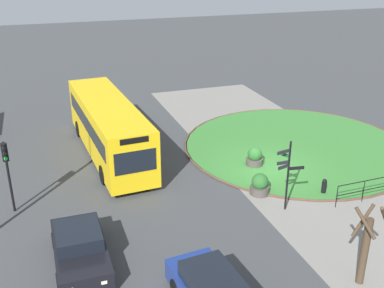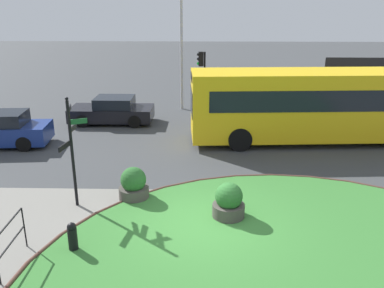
{
  "view_description": "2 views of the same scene",
  "coord_description": "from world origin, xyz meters",
  "views": [
    {
      "loc": [
        -19.69,
        11.12,
        10.91
      ],
      "look_at": [
        0.5,
        4.11,
        1.89
      ],
      "focal_mm": 42.98,
      "sensor_mm": 36.0,
      "label": 1
    },
    {
      "loc": [
        -0.11,
        -9.96,
        5.84
      ],
      "look_at": [
        -0.46,
        3.06,
        1.37
      ],
      "focal_mm": 38.17,
      "sensor_mm": 36.0,
      "label": 2
    }
  ],
  "objects": [
    {
      "name": "sidewalk_paving",
      "position": [
        0.0,
        -1.84,
        0.01
      ],
      "size": [
        32.0,
        8.31,
        0.02
      ],
      "primitive_type": "cube",
      "color": "gray",
      "rests_on": "ground"
    },
    {
      "name": "bus_yellow",
      "position": [
        4.89,
        7.61,
        1.7
      ],
      "size": [
        11.1,
        3.16,
        3.15
      ],
      "rotation": [
        0.0,
        0.0,
        3.2
      ],
      "color": "yellow",
      "rests_on": "ground"
    },
    {
      "name": "planter_near_signpost",
      "position": [
        0.65,
        0.45,
        0.5
      ],
      "size": [
        0.92,
        0.92,
        1.11
      ],
      "color": "#47423D",
      "rests_on": "ground"
    },
    {
      "name": "railing_grass_edge",
      "position": [
        -4.49,
        -3.36,
        0.73
      ],
      "size": [
        0.14,
        4.51,
        1.12
      ],
      "rotation": [
        0.0,
        0.0,
        4.74
      ],
      "color": "black",
      "rests_on": "ground"
    },
    {
      "name": "street_tree_bare",
      "position": [
        -9.24,
        1.19,
        1.62
      ],
      "size": [
        1.08,
        1.25,
        3.47
      ],
      "color": "#423323",
      "rests_on": "ground"
    },
    {
      "name": "planter_kerbside",
      "position": [
        -2.24,
        1.61,
        0.48
      ],
      "size": [
        0.94,
        0.94,
        1.08
      ],
      "color": "#47423D",
      "rests_on": "ground"
    },
    {
      "name": "bollard_foreground",
      "position": [
        -3.28,
        -1.32,
        0.42
      ],
      "size": [
        0.23,
        0.23,
        0.82
      ],
      "color": "black",
      "rests_on": "ground"
    },
    {
      "name": "grass_island",
      "position": [
        2.37,
        -3.2,
        0.05
      ],
      "size": [
        13.23,
        13.23,
        0.1
      ],
      "primitive_type": "cylinder",
      "color": "#387A33",
      "rests_on": "ground"
    },
    {
      "name": "grass_kerb_ring",
      "position": [
        2.37,
        -3.2,
        0.06
      ],
      "size": [
        13.54,
        13.54,
        0.11
      ],
      "primitive_type": "torus",
      "color": "brown",
      "rests_on": "ground"
    },
    {
      "name": "car_far_lane",
      "position": [
        -4.76,
        10.39,
        0.63
      ],
      "size": [
        4.23,
        1.94,
        1.36
      ],
      "rotation": [
        0.0,
        0.0,
        3.14
      ],
      "color": "black",
      "rests_on": "ground"
    },
    {
      "name": "ground",
      "position": [
        0.0,
        0.0,
        0.0
      ],
      "size": [
        120.0,
        120.0,
        0.0
      ],
      "primitive_type": "plane",
      "color": "#3D3F42"
    },
    {
      "name": "signpost_directional",
      "position": [
        -3.93,
        1.21,
        1.98
      ],
      "size": [
        0.67,
        1.43,
        3.39
      ],
      "color": "black",
      "rests_on": "ground"
    },
    {
      "name": "traffic_light_near",
      "position": [
        -0.16,
        12.8,
        2.5
      ],
      "size": [
        0.49,
        0.28,
        3.39
      ],
      "rotation": [
        0.0,
        0.0,
        3.22
      ],
      "color": "black",
      "rests_on": "ground"
    }
  ]
}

